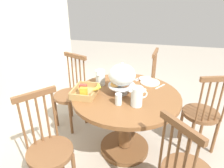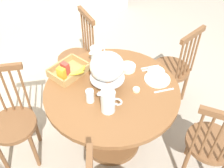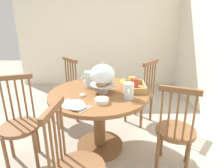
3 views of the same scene
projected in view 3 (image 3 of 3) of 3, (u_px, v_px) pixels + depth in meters
The scene contains 19 objects.
ground_plane at pixel (87, 147), 2.42m from camera, with size 10.00×10.00×0.00m, color #A89E8E.
wall_left at pixel (114, 28), 4.28m from camera, with size 0.06×4.32×2.60m, color silver.
dining_table at pixel (99, 111), 2.25m from camera, with size 1.12×1.12×0.74m.
windsor_chair_near_window at pixel (140, 94), 2.88m from camera, with size 0.47×0.47×0.97m.
windsor_chair_by_cabinet at pixel (64, 94), 2.88m from camera, with size 0.47×0.47×0.97m.
windsor_chair_facing_door at pixel (20, 126), 2.05m from camera, with size 0.42×0.43×0.97m.
windsor_chair_host_seat at pixel (175, 132), 1.94m from camera, with size 0.43×0.43×0.97m.
pastry_stand_with_dome at pixel (103, 75), 2.11m from camera, with size 0.28×0.28×0.34m.
orange_juice_pitcher at pixel (129, 92), 1.99m from camera, with size 0.19×0.11×0.17m.
milk_pitcher at pixel (89, 80), 2.33m from camera, with size 0.11×0.18×0.19m.
cereal_basket at pixel (133, 86), 2.26m from camera, with size 0.32×0.30×0.12m.
china_plate_large at pixel (73, 105), 1.86m from camera, with size 0.22×0.22×0.01m, color white.
china_plate_small at pixel (78, 107), 1.79m from camera, with size 0.15×0.15×0.01m, color white.
cereal_bowl at pixel (102, 101), 1.91m from camera, with size 0.14×0.14×0.04m, color white.
drinking_glass at pixel (103, 82), 2.36m from camera, with size 0.06×0.06×0.11m, color silver.
butter_dish at pixel (82, 95), 2.07m from camera, with size 0.06×0.06×0.02m, color beige.
table_knife at pixel (84, 109), 1.79m from camera, with size 0.17×0.01×0.01m, color silver.
dinner_fork at pixel (86, 109), 1.77m from camera, with size 0.17×0.01×0.01m, color silver.
soup_spoon at pixel (63, 101), 1.94m from camera, with size 0.17×0.01×0.01m, color silver.
Camera 3 is at (2.02, 0.32, 1.55)m, focal length 31.11 mm.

